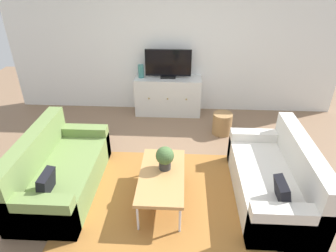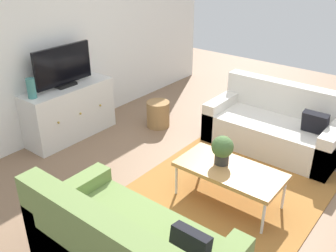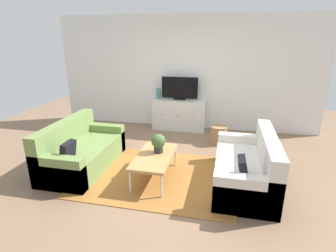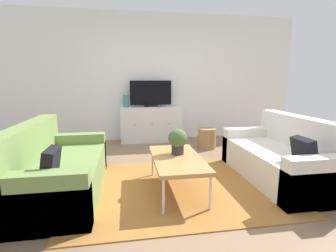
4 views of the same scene
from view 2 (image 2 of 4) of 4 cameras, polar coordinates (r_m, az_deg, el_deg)
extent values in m
plane|color=#84664C|center=(4.26, 6.45, -9.87)|extent=(10.00, 10.00, 0.00)
cube|color=white|center=(5.35, -17.03, 12.76)|extent=(6.40, 0.12, 2.70)
cube|color=#9E662D|center=(4.20, 8.20, -10.52)|extent=(2.50, 1.90, 0.01)
cube|color=olive|center=(3.66, -14.30, -12.19)|extent=(0.86, 0.18, 0.55)
cube|color=black|center=(2.82, 3.26, -18.15)|extent=(0.15, 0.30, 0.31)
cube|color=silver|center=(5.17, 15.59, -1.15)|extent=(0.86, 1.70, 0.41)
cube|color=silver|center=(5.36, 17.29, 2.09)|extent=(0.20, 1.70, 0.82)
cube|color=silver|center=(5.43, 8.37, 1.76)|extent=(0.86, 0.18, 0.55)
cube|color=silver|center=(4.94, 23.70, -2.93)|extent=(0.86, 0.18, 0.55)
cube|color=black|center=(4.84, 21.40, 0.31)|extent=(0.17, 0.30, 0.31)
cube|color=#B7844C|center=(3.92, 9.38, -6.63)|extent=(0.55, 1.09, 0.04)
cylinder|color=silver|center=(3.70, 14.24, -13.46)|extent=(0.03, 0.03, 0.37)
cylinder|color=silver|center=(4.06, 17.15, -9.87)|extent=(0.03, 0.03, 0.37)
cylinder|color=silver|center=(4.10, 1.28, -8.17)|extent=(0.03, 0.03, 0.37)
cylinder|color=silver|center=(4.42, 5.01, -5.41)|extent=(0.03, 0.03, 0.37)
cylinder|color=#2D2D2D|center=(3.96, 8.14, -4.92)|extent=(0.15, 0.15, 0.11)
sphere|color=#426033|center=(3.89, 8.27, -3.14)|extent=(0.23, 0.23, 0.23)
cube|color=silver|center=(5.39, -14.67, 2.11)|extent=(1.28, 0.44, 0.75)
sphere|color=#B79338|center=(5.01, -16.26, 0.49)|extent=(0.03, 0.03, 0.03)
sphere|color=#B79338|center=(5.20, -13.13, 1.85)|extent=(0.03, 0.03, 0.03)
sphere|color=#B79338|center=(5.41, -10.23, 3.10)|extent=(0.03, 0.03, 0.03)
cube|color=black|center=(5.26, -15.29, 6.07)|extent=(0.28, 0.16, 0.04)
cube|color=black|center=(5.17, -15.65, 8.89)|extent=(0.87, 0.04, 0.50)
cylinder|color=teal|center=(4.94, -20.04, 5.40)|extent=(0.11, 0.11, 0.25)
cylinder|color=#9E7547|center=(5.57, -1.51, 1.82)|extent=(0.34, 0.34, 0.39)
camera|label=1|loc=(3.44, 65.04, 15.55)|focal=31.36mm
camera|label=3|loc=(4.55, 67.68, 6.42)|focal=28.43mm
camera|label=4|loc=(2.93, 57.34, -11.55)|focal=26.48mm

